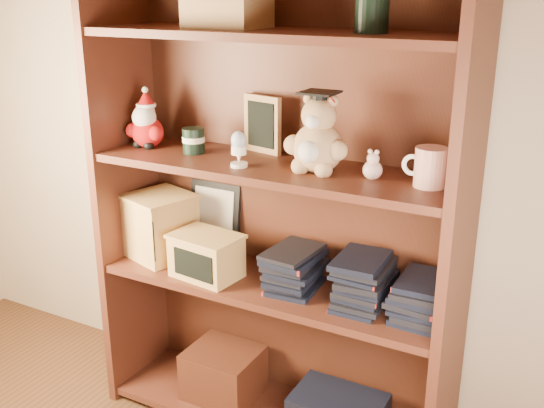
{
  "coord_description": "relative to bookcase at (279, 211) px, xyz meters",
  "views": [
    {
      "loc": [
        1.02,
        -0.36,
        1.47
      ],
      "look_at": [
        0.12,
        1.3,
        0.82
      ],
      "focal_mm": 42.0,
      "sensor_mm": 36.0,
      "label": 1
    }
  ],
  "objects": [
    {
      "name": "teacher_mug",
      "position": [
        0.49,
        -0.05,
        0.23
      ],
      "size": [
        0.12,
        0.09,
        0.11
      ],
      "color": "silver",
      "rests_on": "shelf_upper"
    },
    {
      "name": "bookcase",
      "position": [
        0.0,
        0.0,
        0.0
      ],
      "size": [
        1.2,
        0.35,
        1.6
      ],
      "color": "#4F2416",
      "rests_on": "ground"
    },
    {
      "name": "book_stack_left",
      "position": [
        0.08,
        -0.05,
        -0.16
      ],
      "size": [
        0.14,
        0.2,
        0.13
      ],
      "color": "black",
      "rests_on": "shelf_lower"
    },
    {
      "name": "shelf_upper",
      "position": [
        0.0,
        -0.05,
        0.16
      ],
      "size": [
        1.14,
        0.33,
        0.02
      ],
      "color": "#4F2416",
      "rests_on": "ground"
    },
    {
      "name": "certificate_frame",
      "position": [
        -0.31,
        0.09,
        -0.1
      ],
      "size": [
        0.2,
        0.05,
        0.25
      ],
      "color": "black",
      "rests_on": "shelf_lower"
    },
    {
      "name": "santa_plush",
      "position": [
        -0.48,
        -0.06,
        0.25
      ],
      "size": [
        0.15,
        0.11,
        0.21
      ],
      "color": "#A50F0F",
      "rests_on": "shelf_upper"
    },
    {
      "name": "shelf_lower",
      "position": [
        0.0,
        -0.05,
        -0.24
      ],
      "size": [
        1.14,
        0.33,
        0.02
      ],
      "color": "#4F2416",
      "rests_on": "ground"
    },
    {
      "name": "teachers_tin",
      "position": [
        -0.29,
        -0.05,
        0.21
      ],
      "size": [
        0.07,
        0.07,
        0.08
      ],
      "color": "black",
      "rests_on": "shelf_upper"
    },
    {
      "name": "pink_figurine",
      "position": [
        0.33,
        -0.05,
        0.2
      ],
      "size": [
        0.06,
        0.06,
        0.09
      ],
      "color": "beige",
      "rests_on": "shelf_upper"
    },
    {
      "name": "grad_teddy_bear",
      "position": [
        0.16,
        -0.06,
        0.26
      ],
      "size": [
        0.2,
        0.17,
        0.24
      ],
      "color": "tan",
      "rests_on": "shelf_upper"
    },
    {
      "name": "book_stack_mid",
      "position": [
        0.31,
        -0.05,
        -0.16
      ],
      "size": [
        0.14,
        0.2,
        0.14
      ],
      "color": "black",
      "rests_on": "shelf_lower"
    },
    {
      "name": "pencils_box",
      "position": [
        -0.21,
        -0.12,
        -0.15
      ],
      "size": [
        0.24,
        0.19,
        0.15
      ],
      "color": "tan",
      "rests_on": "shelf_lower"
    },
    {
      "name": "book_stack_right",
      "position": [
        0.5,
        -0.05,
        -0.17
      ],
      "size": [
        0.14,
        0.2,
        0.11
      ],
      "color": "black",
      "rests_on": "shelf_lower"
    },
    {
      "name": "treats_box",
      "position": [
        -0.45,
        -0.05,
        -0.11
      ],
      "size": [
        0.26,
        0.26,
        0.23
      ],
      "color": "tan",
      "rests_on": "shelf_lower"
    },
    {
      "name": "chalkboard_plaque",
      "position": [
        -0.1,
        0.06,
        0.26
      ],
      "size": [
        0.15,
        0.09,
        0.19
      ],
      "color": "#9E7547",
      "rests_on": "shelf_upper"
    },
    {
      "name": "egg_cup",
      "position": [
        -0.07,
        -0.13,
        0.23
      ],
      "size": [
        0.05,
        0.05,
        0.11
      ],
      "color": "white",
      "rests_on": "shelf_upper"
    }
  ]
}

